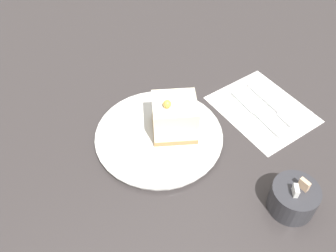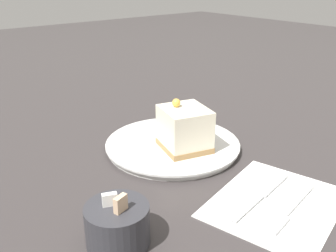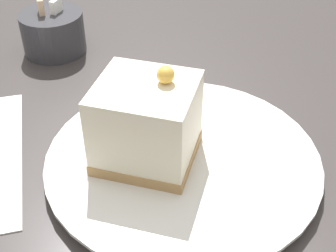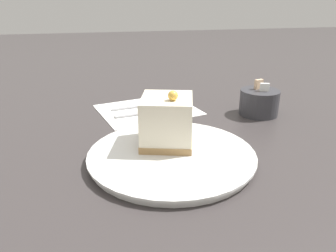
% 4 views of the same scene
% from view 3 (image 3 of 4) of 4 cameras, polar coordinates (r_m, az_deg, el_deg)
% --- Properties ---
extents(ground_plane, '(4.00, 4.00, 0.00)m').
position_cam_3_polar(ground_plane, '(0.49, -1.29, -3.99)').
color(ground_plane, '#383333').
extents(plate, '(0.28, 0.28, 0.01)m').
position_cam_3_polar(plate, '(0.48, 1.68, -4.17)').
color(plate, silver).
rests_on(plate, ground_plane).
extents(cake_slice, '(0.11, 0.11, 0.10)m').
position_cam_3_polar(cake_slice, '(0.45, -2.80, 0.38)').
color(cake_slice, '#AD8451').
rests_on(cake_slice, plate).
extents(sugar_bowl, '(0.09, 0.09, 0.08)m').
position_cam_3_polar(sugar_bowl, '(0.69, -14.00, 11.03)').
color(sugar_bowl, '#333338').
rests_on(sugar_bowl, ground_plane).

